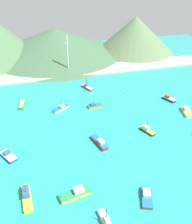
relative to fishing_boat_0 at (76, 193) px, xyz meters
The scene contains 19 objects.
ground 38.80m from the fishing_boat_0, 56.34° to the left, with size 260.00×280.00×0.50m.
fishing_boat_0 is the anchor object (origin of this frame).
fishing_boat_1 64.24m from the fishing_boat_0, 101.87° to the left, with size 3.38×8.14×2.53m.
fishing_boat_2 21.10m from the fishing_boat_0, 19.22° to the right, with size 5.78×8.65×1.93m.
fishing_boat_3 76.57m from the fishing_boat_0, 39.23° to the left, with size 5.28×7.60×2.50m.
fishing_boat_4 53.92m from the fishing_boat_0, 85.29° to the left, with size 8.75×6.92×6.20m.
fishing_boat_5 14.48m from the fishing_boat_0, 168.44° to the left, with size 3.01×10.53×5.57m.
fishing_boat_6 43.60m from the fishing_boat_0, 35.19° to the left, with size 4.51×7.52×4.98m.
fishing_boat_7 55.76m from the fishing_boat_0, 68.38° to the left, with size 6.88×3.42×5.65m.
fishing_boat_9 12.73m from the fishing_boat_0, 63.53° to the right, with size 2.54×7.27×5.83m.
fishing_boat_10 26.67m from the fishing_boat_0, 57.66° to the left, with size 4.65×10.27×2.46m.
fishing_boat_11 69.49m from the fishing_boat_0, 29.57° to the left, with size 5.82×9.93×2.43m.
fishing_boat_12 77.00m from the fishing_boat_0, 72.91° to the left, with size 5.06×8.57×6.57m.
fishing_boat_13 30.81m from the fishing_boat_0, 129.13° to the left, with size 6.27×8.00×2.73m.
buoy_0 70.33m from the fishing_boat_0, 56.74° to the left, with size 0.79×0.79×0.79m.
beach_strip 101.87m from the fishing_boat_0, 77.82° to the left, with size 247.00×16.59×1.20m, color beige.
hill_central 141.55m from the fishing_boat_0, 83.96° to the left, with size 106.32×106.32×19.90m.
hill_east 151.06m from the fishing_boat_0, 59.83° to the left, with size 61.88×61.88×27.40m.
radio_tower 100.54m from the fishing_boat_0, 80.22° to the left, with size 2.40×1.92×24.04m.
Camera 1 is at (-31.07, -56.55, 60.28)m, focal length 41.35 mm.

